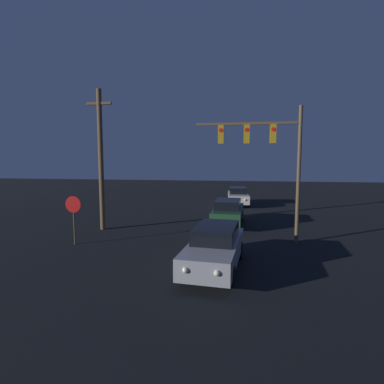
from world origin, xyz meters
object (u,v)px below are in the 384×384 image
object	(u,v)px
car_near	(215,247)
car_mid	(228,212)
traffic_signal_mast	(269,150)
car_far	(238,196)
utility_pole	(101,158)
stop_sign	(73,211)

from	to	relation	value
car_near	car_mid	distance (m)	7.77
car_mid	traffic_signal_mast	bearing A→B (deg)	-58.38
car_far	traffic_signal_mast	distance (m)	12.88
car_near	utility_pole	xyz separation A→B (m)	(-7.04, 5.34, 3.29)
traffic_signal_mast	stop_sign	bearing A→B (deg)	-167.32
utility_pole	car_mid	bearing A→B (deg)	18.81
car_mid	car_far	xyz separation A→B (m)	(0.46, 8.63, 0.00)
car_far	utility_pole	world-z (taller)	utility_pole
car_mid	utility_pole	xyz separation A→B (m)	(-7.15, -2.44, 3.29)
car_near	stop_sign	distance (m)	7.26
car_far	utility_pole	bearing A→B (deg)	51.72
car_far	traffic_signal_mast	world-z (taller)	traffic_signal_mast
car_near	utility_pole	size ratio (longest dim) A/B	0.62
car_far	utility_pole	size ratio (longest dim) A/B	0.61
car_far	stop_sign	size ratio (longest dim) A/B	2.10
utility_pole	car_far	bearing A→B (deg)	55.47
car_near	utility_pole	distance (m)	9.43
car_mid	car_far	size ratio (longest dim) A/B	0.99
car_near	car_mid	world-z (taller)	same
stop_sign	car_mid	bearing A→B (deg)	38.90
stop_sign	traffic_signal_mast	bearing A→B (deg)	12.68
car_near	car_far	bearing A→B (deg)	-87.45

